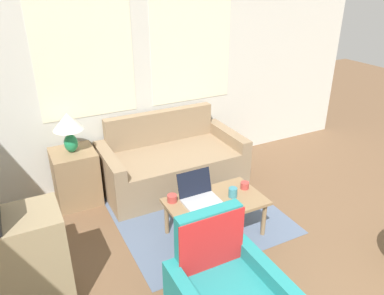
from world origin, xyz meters
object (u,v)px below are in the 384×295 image
(cup_navy, at_px, (233,192))
(cup_white, at_px, (245,185))
(table_lamp, at_px, (68,125))
(coffee_table, at_px, (216,204))
(couch, at_px, (171,164))
(cup_yellow, at_px, (172,198))
(laptop, at_px, (199,195))

(cup_navy, height_order, cup_white, cup_navy)
(table_lamp, height_order, coffee_table, table_lamp)
(couch, bearing_deg, coffee_table, -91.53)
(cup_white, bearing_deg, couch, 108.08)
(couch, distance_m, cup_yellow, 1.06)
(coffee_table, relative_size, laptop, 2.69)
(table_lamp, xyz_separation_m, laptop, (0.96, -1.18, -0.49))
(cup_white, bearing_deg, table_lamp, 141.04)
(cup_navy, bearing_deg, cup_yellow, 161.08)
(cup_navy, bearing_deg, coffee_table, 175.23)
(couch, distance_m, cup_navy, 1.18)
(couch, distance_m, coffee_table, 1.15)
(cup_navy, height_order, cup_yellow, cup_navy)
(couch, relative_size, table_lamp, 3.80)
(couch, bearing_deg, laptop, -99.22)
(couch, distance_m, table_lamp, 1.33)
(cup_yellow, relative_size, cup_white, 1.11)
(couch, bearing_deg, cup_navy, -82.27)
(laptop, bearing_deg, table_lamp, 129.24)
(laptop, height_order, cup_navy, laptop)
(coffee_table, relative_size, cup_white, 10.83)
(laptop, bearing_deg, cup_yellow, 158.65)
(cup_navy, relative_size, cup_yellow, 1.00)
(coffee_table, xyz_separation_m, laptop, (-0.14, 0.09, 0.10))
(laptop, relative_size, cup_white, 4.03)
(cup_navy, bearing_deg, cup_white, 21.35)
(table_lamp, distance_m, cup_navy, 1.88)
(table_lamp, bearing_deg, couch, -6.08)
(cup_white, bearing_deg, cup_yellow, 171.12)
(cup_white, bearing_deg, laptop, 177.35)
(cup_white, bearing_deg, coffee_table, -170.97)
(table_lamp, bearing_deg, laptop, -50.76)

